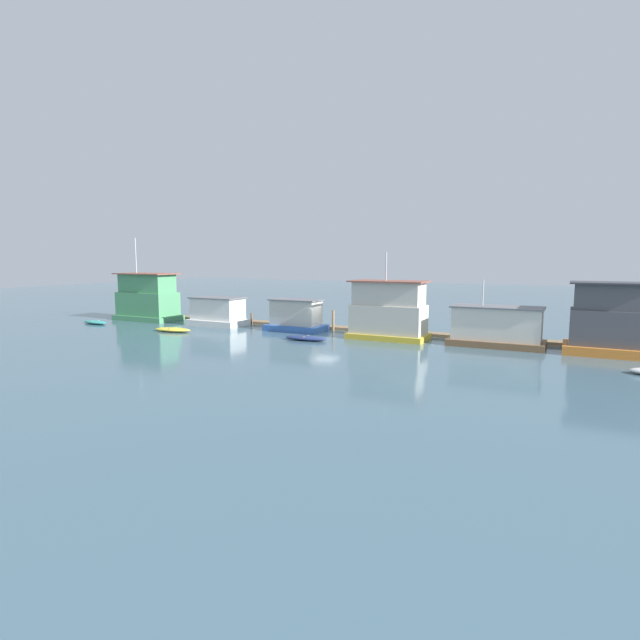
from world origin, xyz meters
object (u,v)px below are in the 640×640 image
at_px(houseboat_brown, 496,327).
at_px(dinghy_teal, 95,322).
at_px(houseboat_orange, 611,322).
at_px(houseboat_green, 148,298).
at_px(houseboat_blue, 296,316).
at_px(mooring_post_near_left, 252,319).
at_px(houseboat_white, 218,312).
at_px(mooring_post_near_right, 333,320).
at_px(dinghy_navy, 306,338).
at_px(houseboat_yellow, 388,312).
at_px(mooring_post_far_left, 227,317).
at_px(dinghy_yellow, 173,330).

xyz_separation_m(houseboat_brown, dinghy_teal, (-40.91, -5.41, -1.37)).
bearing_deg(houseboat_orange, dinghy_teal, -173.70).
bearing_deg(houseboat_green, houseboat_brown, 0.33).
distance_m(houseboat_blue, mooring_post_near_left, 6.68).
relative_size(houseboat_white, mooring_post_near_right, 2.91).
relative_size(dinghy_navy, mooring_post_near_right, 1.95).
xyz_separation_m(houseboat_blue, mooring_post_near_right, (3.30, 1.65, -0.39)).
relative_size(houseboat_green, dinghy_teal, 2.54).
relative_size(houseboat_yellow, mooring_post_near_left, 6.20).
bearing_deg(mooring_post_far_left, houseboat_blue, -9.63).
relative_size(houseboat_brown, mooring_post_near_left, 6.05).
relative_size(houseboat_brown, dinghy_yellow, 1.82).
bearing_deg(dinghy_teal, houseboat_blue, 14.19).
height_order(houseboat_white, houseboat_brown, houseboat_brown).
relative_size(houseboat_white, dinghy_teal, 1.59).
height_order(dinghy_teal, mooring_post_near_right, mooring_post_near_right).
relative_size(houseboat_orange, mooring_post_near_right, 3.07).
bearing_deg(houseboat_yellow, houseboat_blue, 175.91).
height_order(houseboat_orange, dinghy_navy, houseboat_orange).
height_order(houseboat_blue, houseboat_yellow, houseboat_yellow).
distance_m(houseboat_blue, houseboat_brown, 18.88).
height_order(mooring_post_near_right, mooring_post_near_left, mooring_post_near_right).
bearing_deg(dinghy_navy, houseboat_orange, 11.26).
distance_m(houseboat_yellow, mooring_post_far_left, 19.74).
xyz_separation_m(houseboat_green, mooring_post_far_left, (9.78, 2.03, -1.83)).
height_order(dinghy_navy, mooring_post_near_right, mooring_post_near_right).
bearing_deg(mooring_post_far_left, houseboat_brown, -3.61).
distance_m(houseboat_green, dinghy_yellow, 10.95).
bearing_deg(dinghy_yellow, mooring_post_near_right, 29.37).
xyz_separation_m(houseboat_orange, dinghy_teal, (-48.94, -5.40, -2.27)).
height_order(houseboat_green, mooring_post_near_left, houseboat_green).
relative_size(houseboat_orange, dinghy_teal, 1.68).
bearing_deg(mooring_post_near_right, houseboat_white, -170.62).
height_order(houseboat_brown, mooring_post_near_right, houseboat_brown).
distance_m(houseboat_blue, dinghy_navy, 6.18).
xyz_separation_m(houseboat_yellow, dinghy_teal, (-31.85, -4.87, -2.23)).
bearing_deg(houseboat_green, mooring_post_far_left, 11.71).
height_order(houseboat_yellow, mooring_post_far_left, houseboat_yellow).
bearing_deg(mooring_post_near_left, dinghy_yellow, -117.34).
bearing_deg(houseboat_yellow, houseboat_orange, 1.79).
bearing_deg(dinghy_yellow, dinghy_navy, 5.20).
bearing_deg(houseboat_green, dinghy_teal, -116.12).
height_order(mooring_post_near_left, mooring_post_far_left, mooring_post_far_left).
height_order(houseboat_green, houseboat_white, houseboat_green).
bearing_deg(dinghy_teal, houseboat_white, 21.99).
bearing_deg(dinghy_teal, houseboat_yellow, 8.69).
bearing_deg(dinghy_navy, mooring_post_near_left, 147.63).
relative_size(mooring_post_near_right, mooring_post_near_left, 1.64).
bearing_deg(houseboat_blue, mooring_post_near_left, 165.63).
height_order(houseboat_yellow, houseboat_brown, houseboat_yellow).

